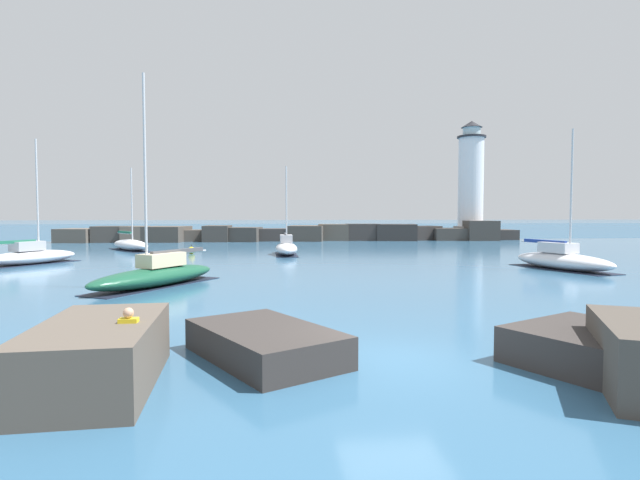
{
  "coord_description": "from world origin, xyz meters",
  "views": [
    {
      "loc": [
        -3.01,
        -11.24,
        3.4
      ],
      "look_at": [
        1.41,
        28.4,
        1.35
      ],
      "focal_mm": 28.0,
      "sensor_mm": 36.0,
      "label": 1
    }
  ],
  "objects_px": {
    "sailboat_moored_3": "(562,260)",
    "mooring_buoy_orange_near": "(191,250)",
    "lighthouse": "(471,187)",
    "sailboat_moored_4": "(32,256)",
    "sailboat_moored_0": "(130,245)",
    "person_on_rocks": "(129,343)",
    "sailboat_moored_2": "(157,274)",
    "sailboat_moored_1": "(286,247)"
  },
  "relations": [
    {
      "from": "mooring_buoy_orange_near",
      "to": "person_on_rocks",
      "type": "bearing_deg",
      "value": -83.89
    },
    {
      "from": "sailboat_moored_0",
      "to": "person_on_rocks",
      "type": "relative_size",
      "value": 4.91
    },
    {
      "from": "sailboat_moored_4",
      "to": "person_on_rocks",
      "type": "bearing_deg",
      "value": -63.05
    },
    {
      "from": "sailboat_moored_0",
      "to": "mooring_buoy_orange_near",
      "type": "bearing_deg",
      "value": -37.83
    },
    {
      "from": "sailboat_moored_0",
      "to": "mooring_buoy_orange_near",
      "type": "relative_size",
      "value": 9.57
    },
    {
      "from": "lighthouse",
      "to": "mooring_buoy_orange_near",
      "type": "bearing_deg",
      "value": -147.77
    },
    {
      "from": "sailboat_moored_0",
      "to": "person_on_rocks",
      "type": "xyz_separation_m",
      "value": [
        10.0,
        -38.84,
        0.33
      ]
    },
    {
      "from": "mooring_buoy_orange_near",
      "to": "person_on_rocks",
      "type": "relative_size",
      "value": 0.51
    },
    {
      "from": "sailboat_moored_1",
      "to": "mooring_buoy_orange_near",
      "type": "bearing_deg",
      "value": 166.66
    },
    {
      "from": "sailboat_moored_4",
      "to": "mooring_buoy_orange_near",
      "type": "relative_size",
      "value": 10.62
    },
    {
      "from": "sailboat_moored_1",
      "to": "person_on_rocks",
      "type": "distance_m",
      "value": 32.29
    },
    {
      "from": "lighthouse",
      "to": "sailboat_moored_3",
      "type": "xyz_separation_m",
      "value": [
        -9.71,
        -36.64,
        -6.49
      ]
    },
    {
      "from": "sailboat_moored_2",
      "to": "sailboat_moored_3",
      "type": "height_order",
      "value": "sailboat_moored_2"
    },
    {
      "from": "sailboat_moored_2",
      "to": "sailboat_moored_4",
      "type": "xyz_separation_m",
      "value": [
        -10.78,
        11.77,
        0.0
      ]
    },
    {
      "from": "sailboat_moored_2",
      "to": "sailboat_moored_3",
      "type": "relative_size",
      "value": 1.15
    },
    {
      "from": "sailboat_moored_1",
      "to": "sailboat_moored_4",
      "type": "bearing_deg",
      "value": -161.42
    },
    {
      "from": "lighthouse",
      "to": "person_on_rocks",
      "type": "height_order",
      "value": "lighthouse"
    },
    {
      "from": "sailboat_moored_2",
      "to": "person_on_rocks",
      "type": "relative_size",
      "value": 6.24
    },
    {
      "from": "sailboat_moored_2",
      "to": "person_on_rocks",
      "type": "xyz_separation_m",
      "value": [
        2.44,
        -14.25,
        0.3
      ]
    },
    {
      "from": "sailboat_moored_2",
      "to": "person_on_rocks",
      "type": "distance_m",
      "value": 14.47
    },
    {
      "from": "mooring_buoy_orange_near",
      "to": "sailboat_moored_3",
      "type": "bearing_deg",
      "value": -31.39
    },
    {
      "from": "lighthouse",
      "to": "sailboat_moored_1",
      "type": "bearing_deg",
      "value": -138.05
    },
    {
      "from": "sailboat_moored_4",
      "to": "sailboat_moored_3",
      "type": "bearing_deg",
      "value": -11.79
    },
    {
      "from": "sailboat_moored_2",
      "to": "sailboat_moored_4",
      "type": "relative_size",
      "value": 1.15
    },
    {
      "from": "sailboat_moored_1",
      "to": "sailboat_moored_4",
      "type": "distance_m",
      "value": 18.68
    },
    {
      "from": "lighthouse",
      "to": "person_on_rocks",
      "type": "xyz_separation_m",
      "value": [
        -30.68,
        -55.52,
        -6.23
      ]
    },
    {
      "from": "sailboat_moored_0",
      "to": "sailboat_moored_4",
      "type": "distance_m",
      "value": 13.22
    },
    {
      "from": "sailboat_moored_0",
      "to": "sailboat_moored_3",
      "type": "xyz_separation_m",
      "value": [
        30.96,
        -19.95,
        0.07
      ]
    },
    {
      "from": "sailboat_moored_4",
      "to": "mooring_buoy_orange_near",
      "type": "bearing_deg",
      "value": 39.37
    },
    {
      "from": "sailboat_moored_0",
      "to": "mooring_buoy_orange_near",
      "type": "height_order",
      "value": "sailboat_moored_0"
    },
    {
      "from": "sailboat_moored_1",
      "to": "lighthouse",
      "type": "bearing_deg",
      "value": 41.95
    },
    {
      "from": "sailboat_moored_3",
      "to": "mooring_buoy_orange_near",
      "type": "distance_m",
      "value": 28.81
    },
    {
      "from": "lighthouse",
      "to": "sailboat_moored_2",
      "type": "distance_m",
      "value": 53.32
    },
    {
      "from": "mooring_buoy_orange_near",
      "to": "sailboat_moored_4",
      "type": "bearing_deg",
      "value": -140.63
    },
    {
      "from": "sailboat_moored_3",
      "to": "person_on_rocks",
      "type": "relative_size",
      "value": 5.42
    },
    {
      "from": "sailboat_moored_3",
      "to": "mooring_buoy_orange_near",
      "type": "xyz_separation_m",
      "value": [
        -24.59,
        15.01,
        -0.3
      ]
    },
    {
      "from": "sailboat_moored_1",
      "to": "sailboat_moored_3",
      "type": "distance_m",
      "value": 21.05
    },
    {
      "from": "lighthouse",
      "to": "sailboat_moored_4",
      "type": "height_order",
      "value": "lighthouse"
    },
    {
      "from": "sailboat_moored_0",
      "to": "sailboat_moored_3",
      "type": "relative_size",
      "value": 0.91
    },
    {
      "from": "sailboat_moored_0",
      "to": "person_on_rocks",
      "type": "bearing_deg",
      "value": -75.57
    },
    {
      "from": "lighthouse",
      "to": "sailboat_moored_1",
      "type": "xyz_separation_m",
      "value": [
        -26.2,
        -23.55,
        -6.48
      ]
    },
    {
      "from": "sailboat_moored_0",
      "to": "sailboat_moored_3",
      "type": "height_order",
      "value": "sailboat_moored_3"
    }
  ]
}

